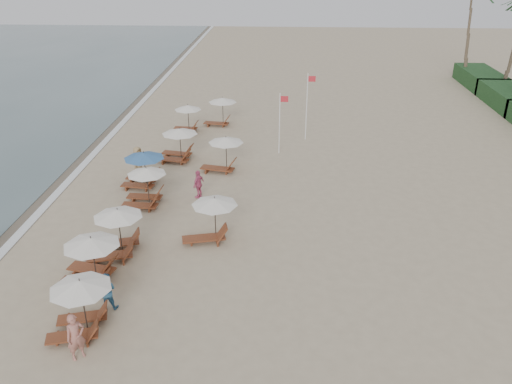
# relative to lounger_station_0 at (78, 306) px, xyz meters

# --- Properties ---
(ground) EXTENTS (160.00, 160.00, 0.00)m
(ground) POSITION_rel_lounger_station_0_xyz_m (5.42, 2.35, -1.20)
(ground) COLOR tan
(ground) RESTS_ON ground
(wet_sand_band) EXTENTS (3.20, 140.00, 0.01)m
(wet_sand_band) POSITION_rel_lounger_station_0_xyz_m (-7.08, 12.35, -1.20)
(wet_sand_band) COLOR #6B5E4C
(wet_sand_band) RESTS_ON ground
(foam_line) EXTENTS (0.50, 140.00, 0.02)m
(foam_line) POSITION_rel_lounger_station_0_xyz_m (-5.78, 12.35, -1.19)
(foam_line) COLOR white
(foam_line) RESTS_ON ground
(lounger_station_0) EXTENTS (2.55, 2.26, 2.31)m
(lounger_station_0) POSITION_rel_lounger_station_0_xyz_m (0.00, 0.00, 0.00)
(lounger_station_0) COLOR brown
(lounger_station_0) RESTS_ON ground
(lounger_station_1) EXTENTS (2.78, 2.39, 2.18)m
(lounger_station_1) POSITION_rel_lounger_station_0_xyz_m (-0.76, 3.18, -0.12)
(lounger_station_1) COLOR brown
(lounger_station_1) RESTS_ON ground
(lounger_station_2) EXTENTS (2.71, 2.49, 2.36)m
(lounger_station_2) POSITION_rel_lounger_station_0_xyz_m (-0.31, 5.40, -0.09)
(lounger_station_2) COLOR brown
(lounger_station_2) RESTS_ON ground
(lounger_station_3) EXTENTS (2.54, 2.14, 2.23)m
(lounger_station_3) POSITION_rel_lounger_station_0_xyz_m (-0.26, 10.54, -0.13)
(lounger_station_3) COLOR brown
(lounger_station_3) RESTS_ON ground
(lounger_station_4) EXTENTS (2.67, 2.40, 2.13)m
(lounger_station_4) POSITION_rel_lounger_station_0_xyz_m (-1.03, 13.10, -0.08)
(lounger_station_4) COLOR brown
(lounger_station_4) RESTS_ON ground
(lounger_station_5) EXTENTS (2.74, 2.38, 2.22)m
(lounger_station_5) POSITION_rel_lounger_station_0_xyz_m (0.28, 17.32, -0.09)
(lounger_station_5) COLOR brown
(lounger_station_5) RESTS_ON ground
(lounger_station_6) EXTENTS (2.37, 2.05, 2.21)m
(lounger_station_6) POSITION_rel_lounger_station_0_xyz_m (-0.12, 22.95, -0.09)
(lounger_station_6) COLOR brown
(lounger_station_6) RESTS_ON ground
(inland_station_0) EXTENTS (2.82, 2.24, 2.22)m
(inland_station_0) POSITION_rel_lounger_station_0_xyz_m (3.88, 6.88, 0.11)
(inland_station_0) COLOR brown
(inland_station_0) RESTS_ON ground
(inland_station_1) EXTENTS (2.86, 2.24, 2.22)m
(inland_station_1) POSITION_rel_lounger_station_0_xyz_m (3.48, 15.58, 0.09)
(inland_station_1) COLOR brown
(inland_station_1) RESTS_ON ground
(inland_station_2) EXTENTS (2.72, 2.24, 2.22)m
(inland_station_2) POSITION_rel_lounger_station_0_xyz_m (2.27, 24.97, 0.16)
(inland_station_2) COLOR brown
(inland_station_2) RESTS_ON ground
(beachgoer_near) EXTENTS (0.78, 0.76, 1.80)m
(beachgoer_near) POSITION_rel_lounger_station_0_xyz_m (0.35, -1.31, -0.30)
(beachgoer_near) COLOR #AE6C5E
(beachgoer_near) RESTS_ON ground
(beachgoer_mid_a) EXTENTS (0.83, 0.67, 1.60)m
(beachgoer_mid_a) POSITION_rel_lounger_station_0_xyz_m (0.53, 1.47, -0.40)
(beachgoer_mid_a) COLOR #2E648C
(beachgoer_mid_a) RESTS_ON ground
(beachgoer_far_a) EXTENTS (0.77, 1.06, 1.67)m
(beachgoer_far_a) POSITION_rel_lounger_station_0_xyz_m (2.59, 11.70, -0.37)
(beachgoer_far_a) COLOR #CB517B
(beachgoer_far_a) RESTS_ON ground
(beachgoer_far_b) EXTENTS (0.91, 1.08, 1.87)m
(beachgoer_far_b) POSITION_rel_lounger_station_0_xyz_m (-1.68, 14.73, -0.26)
(beachgoer_far_b) COLOR #9E8256
(beachgoer_far_b) RESTS_ON ground
(flag_pole_near) EXTENTS (0.59, 0.08, 4.25)m
(flag_pole_near) POSITION_rel_lounger_station_0_xyz_m (7.10, 19.02, 1.16)
(flag_pole_near) COLOR silver
(flag_pole_near) RESTS_ON ground
(flag_pole_far) EXTENTS (0.60, 0.08, 4.93)m
(flag_pole_far) POSITION_rel_lounger_station_0_xyz_m (9.03, 22.00, 1.52)
(flag_pole_far) COLOR silver
(flag_pole_far) RESTS_ON ground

